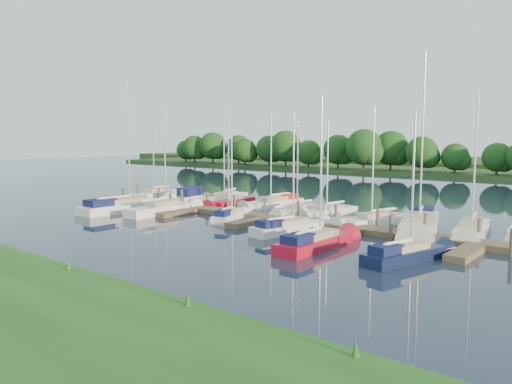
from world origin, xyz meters
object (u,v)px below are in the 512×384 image
Objects in this scene: sailboat_n_5 at (299,212)px; sailboat_s_2 at (230,217)px; sailboat_n_0 at (156,196)px; dock at (266,219)px; motorboat at (189,199)px.

sailboat_n_5 is 1.18× the size of sailboat_s_2.
sailboat_n_0 reaches higher than sailboat_n_5.
dock is 5.65× the size of sailboat_s_2.
sailboat_n_5 is (0.20, 4.29, 0.07)m from dock.
sailboat_n_5 is (13.72, -0.06, -0.11)m from motorboat.
sailboat_s_2 is (-2.37, -1.68, 0.12)m from dock.
sailboat_n_0 is 5.53m from motorboat.
sailboat_n_0 is (-19.05, 4.50, 0.08)m from dock.
motorboat is 13.72m from sailboat_n_5.
motorboat is at bearing 162.18° from dock.
sailboat_n_0 reaches higher than sailboat_s_2.
sailboat_n_0 is 1.07× the size of sailboat_n_5.
motorboat is 12.67m from sailboat_s_2.
sailboat_n_0 is 1.27× the size of sailboat_s_2.
sailboat_n_0 reaches higher than motorboat.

